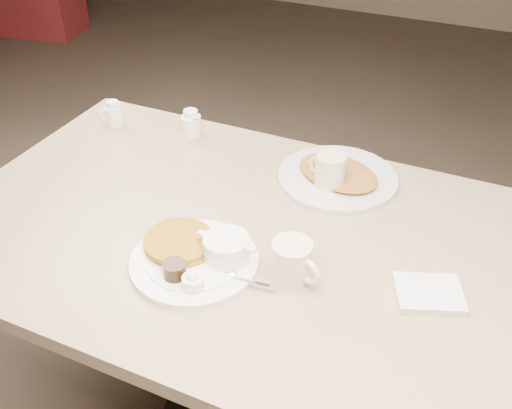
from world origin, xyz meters
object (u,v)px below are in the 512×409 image
at_px(main_plate, 198,255).
at_px(diner_table, 253,285).
at_px(creamer_left, 114,114).
at_px(hash_plate, 338,176).
at_px(coffee_mug_far, 329,172).
at_px(creamer_right, 191,123).
at_px(coffee_mug_near, 293,261).

bearing_deg(main_plate, diner_table, 65.22).
bearing_deg(main_plate, creamer_left, 140.30).
relative_size(diner_table, hash_plate, 3.66).
height_order(coffee_mug_far, creamer_left, coffee_mug_far).
relative_size(main_plate, coffee_mug_far, 2.92).
height_order(creamer_right, hash_plate, creamer_right).
distance_m(main_plate, hash_plate, 0.47).
relative_size(diner_table, coffee_mug_near, 11.36).
bearing_deg(hash_plate, creamer_right, 173.03).
height_order(creamer_left, hash_plate, creamer_left).
bearing_deg(creamer_left, main_plate, -39.70).
distance_m(main_plate, coffee_mug_near, 0.21).
distance_m(main_plate, creamer_right, 0.58).
relative_size(diner_table, coffee_mug_far, 12.57).
distance_m(creamer_right, hash_plate, 0.48).
height_order(main_plate, creamer_right, creamer_right).
height_order(main_plate, hash_plate, main_plate).
distance_m(diner_table, creamer_right, 0.55).
height_order(diner_table, main_plate, main_plate).
relative_size(creamer_left, creamer_right, 1.00).
bearing_deg(diner_table, main_plate, -114.78).
xyz_separation_m(creamer_left, creamer_right, (0.25, 0.05, -0.00)).
distance_m(creamer_left, hash_plate, 0.72).
xyz_separation_m(main_plate, coffee_mug_far, (0.17, 0.39, 0.03)).
height_order(coffee_mug_near, creamer_right, coffee_mug_near).
bearing_deg(creamer_left, creamer_right, 10.61).
height_order(coffee_mug_far, hash_plate, coffee_mug_far).
height_order(coffee_mug_near, hash_plate, coffee_mug_near).
bearing_deg(creamer_right, creamer_left, -169.39).
height_order(main_plate, creamer_left, creamer_left).
distance_m(coffee_mug_near, coffee_mug_far, 0.35).
relative_size(diner_table, main_plate, 4.30).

